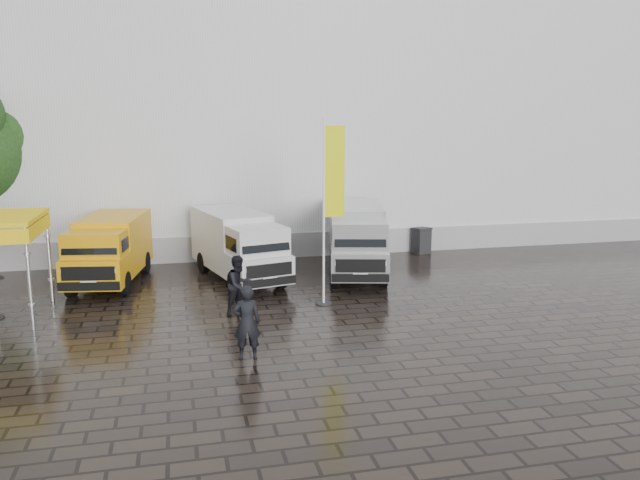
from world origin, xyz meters
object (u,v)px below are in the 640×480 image
Objects in this scene: van_yellow at (110,251)px; wheelie_bin at (421,240)px; person_tent at (239,285)px; van_silver at (356,241)px; van_white at (239,247)px; flagpole at (330,201)px; person_front at (247,323)px.

wheelie_bin is (12.24, 2.37, -0.58)m from van_yellow.
wheelie_bin is at bearing 2.81° from person_tent.
van_silver reaches higher than wheelie_bin.
van_yellow reaches higher than wheelie_bin.
person_tent reaches higher than wheelie_bin.
van_white is 0.96× the size of van_silver.
flagpole is at bearing -27.14° from person_tent.
flagpole reaches higher than van_white.
van_silver is at bearing -15.93° from van_white.
van_silver is at bearing -156.65° from wheelie_bin.
person_front is at bearing -129.46° from person_tent.
wheelie_bin is at bearing -126.88° from person_front.
van_white is 4.04m from person_tent.
van_yellow reaches higher than person_tent.
van_yellow is at bearing -169.89° from van_silver.
wheelie_bin is 0.63× the size of person_tent.
flagpole reaches higher than person_front.
person_tent is at bearing -110.16° from van_white.
person_front is (-2.96, -3.96, -2.25)m from flagpole.
van_white is 4.70m from flagpole.
van_silver is 4.76m from wheelie_bin.
van_silver is 4.36m from flagpole.
flagpole is at bearing -104.51° from van_silver.
person_front is at bearing -55.37° from van_yellow.
person_tent is at bearing -155.59° from wheelie_bin.
van_white reaches higher than wheelie_bin.
van_white is at bearing -91.77° from person_front.
person_front is 1.03× the size of person_tent.
van_silver is 8.83m from person_front.
flagpole reaches higher than van_yellow.
flagpole is at bearing -21.34° from van_yellow.
wheelie_bin is at bearing 52.00° from van_silver.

